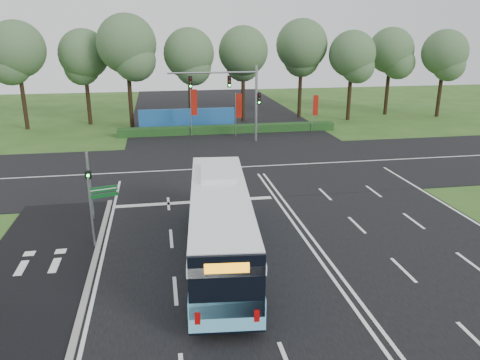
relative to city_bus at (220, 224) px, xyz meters
name	(u,v)px	position (x,y,z in m)	size (l,w,h in m)	color
ground	(298,230)	(4.44, 2.59, -1.78)	(120.00, 120.00, 0.00)	#2C511B
road_main	(298,230)	(4.44, 2.59, -1.76)	(20.00, 120.00, 0.04)	black
road_cross	(253,167)	(4.44, 14.59, -1.75)	(120.00, 14.00, 0.05)	black
bike_path	(33,279)	(-8.06, -0.41, -1.75)	(5.00, 18.00, 0.06)	black
kerb_strip	(92,273)	(-5.66, -0.41, -1.72)	(0.25, 18.00, 0.12)	gray
city_bus	(220,224)	(0.00, 0.00, 0.00)	(3.72, 12.49, 3.53)	#68C6F1
pedestrian_signal	(89,184)	(-6.34, 5.82, 0.34)	(0.36, 0.44, 3.88)	gray
street_sign	(97,203)	(-5.53, 2.39, 0.46)	(1.33, 0.43, 3.50)	gray
banner_flag_left	(193,105)	(0.86, 26.23, 1.28)	(0.65, 0.31, 4.70)	gray
banner_flag_mid	(238,108)	(5.10, 25.21, 1.03)	(0.62, 0.20, 4.29)	gray
banner_flag_right	(315,107)	(13.20, 26.29, 0.74)	(0.52, 0.27, 3.83)	gray
traffic_light_gantry	(237,92)	(4.64, 23.09, 2.89)	(8.41, 0.28, 7.00)	gray
hedge	(229,129)	(4.44, 27.09, -1.38)	(22.00, 1.20, 0.80)	#173613
blue_hoarding	(187,119)	(0.44, 29.59, -0.68)	(10.00, 0.30, 2.20)	#1B5397
eucalyptus_row	(237,50)	(6.28, 33.06, 6.12)	(52.45, 8.65, 11.69)	black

